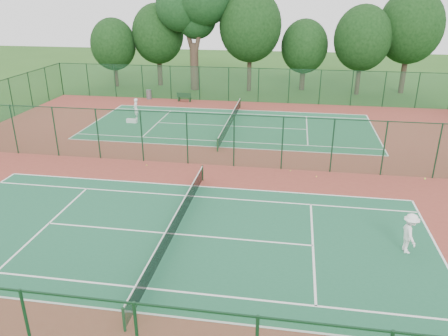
{
  "coord_description": "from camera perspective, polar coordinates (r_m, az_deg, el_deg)",
  "views": [
    {
      "loc": [
        5.14,
        -26.27,
        10.63
      ],
      "look_at": [
        1.59,
        -4.31,
        1.6
      ],
      "focal_mm": 35.0,
      "sensor_mm": 36.0,
      "label": 1
    }
  ],
  "objects": [
    {
      "name": "bench",
      "position": [
        45.84,
        -5.22,
        9.22
      ],
      "size": [
        1.55,
        0.57,
        0.94
      ],
      "rotation": [
        0.0,
        0.0,
        -0.09
      ],
      "color": "black",
      "rests_on": "red_pad"
    },
    {
      "name": "player_near",
      "position": [
        20.64,
        23.08,
        -7.86
      ],
      "size": [
        0.82,
        1.26,
        1.84
      ],
      "primitive_type": "imported",
      "rotation": [
        0.0,
        0.0,
        1.69
      ],
      "color": "white",
      "rests_on": "court_near"
    },
    {
      "name": "kit_bag",
      "position": [
        38.96,
        -11.95,
        6.05
      ],
      "size": [
        0.92,
        0.38,
        0.34
      ],
      "primitive_type": "cube",
      "rotation": [
        0.0,
        0.0,
        -0.04
      ],
      "color": "silver",
      "rests_on": "red_pad"
    },
    {
      "name": "big_tree",
      "position": [
        50.87,
        -3.93,
        20.42
      ],
      "size": [
        8.45,
        6.18,
        12.98
      ],
      "color": "#3A291F",
      "rests_on": "ground"
    },
    {
      "name": "court_near",
      "position": [
        20.91,
        -6.43,
        -8.56
      ],
      "size": [
        23.77,
        10.97,
        0.01
      ],
      "primitive_type": "cube",
      "color": "#1B583A",
      "rests_on": "red_pad"
    },
    {
      "name": "tennis_net_far",
      "position": [
        37.04,
        0.86,
        6.29
      ],
      "size": [
        0.1,
        12.9,
        0.97
      ],
      "color": "#14381B",
      "rests_on": "ground"
    },
    {
      "name": "fence_north",
      "position": [
        45.44,
        2.56,
        10.81
      ],
      "size": [
        40.0,
        0.09,
        3.5
      ],
      "color": "#18482C",
      "rests_on": "ground"
    },
    {
      "name": "court_far",
      "position": [
        37.19,
        0.86,
        5.5
      ],
      "size": [
        23.77,
        10.97,
        0.01
      ],
      "primitive_type": "cube",
      "color": "#1E5F3C",
      "rests_on": "red_pad"
    },
    {
      "name": "player_far",
      "position": [
        39.95,
        -11.44,
        7.61
      ],
      "size": [
        0.68,
        0.79,
        1.83
      ],
      "primitive_type": "imported",
      "rotation": [
        0.0,
        0.0,
        -1.14
      ],
      "color": "white",
      "rests_on": "court_far"
    },
    {
      "name": "trash_bin",
      "position": [
        47.51,
        -9.78,
        9.46
      ],
      "size": [
        0.58,
        0.58,
        0.98
      ],
      "primitive_type": "cylinder",
      "rotation": [
        0.0,
        0.0,
        -0.07
      ],
      "color": "slate",
      "rests_on": "red_pad"
    },
    {
      "name": "tennis_net_near",
      "position": [
        20.65,
        -6.5,
        -7.3
      ],
      "size": [
        0.1,
        12.9,
        0.97
      ],
      "color": "#13361B",
      "rests_on": "ground"
    },
    {
      "name": "stray_ball_c",
      "position": [
        29.05,
        -10.07,
        0.37
      ],
      "size": [
        0.07,
        0.07,
        0.07
      ],
      "primitive_type": "sphere",
      "color": "#CAE334",
      "rests_on": "red_pad"
    },
    {
      "name": "ground",
      "position": [
        28.8,
        -1.75,
        0.42
      ],
      "size": [
        120.0,
        120.0,
        0.0
      ],
      "primitive_type": "plane",
      "color": "#265119",
      "rests_on": "ground"
    },
    {
      "name": "stray_ball_b",
      "position": [
        28.05,
        8.66,
        -0.35
      ],
      "size": [
        0.07,
        0.07,
        0.07
      ],
      "primitive_type": "sphere",
      "color": "#B1D230",
      "rests_on": "red_pad"
    },
    {
      "name": "red_pad",
      "position": [
        28.8,
        -1.75,
        0.43
      ],
      "size": [
        40.0,
        36.0,
        0.01
      ],
      "primitive_type": "cube",
      "color": "maroon",
      "rests_on": "ground"
    },
    {
      "name": "stray_ball_a",
      "position": [
        27.47,
        11.97,
        -1.08
      ],
      "size": [
        0.07,
        0.07,
        0.07
      ],
      "primitive_type": "sphere",
      "color": "yellow",
      "rests_on": "red_pad"
    },
    {
      "name": "evergreen_row",
      "position": [
        51.84,
        3.91,
        10.2
      ],
      "size": [
        39.0,
        5.0,
        12.0
      ],
      "primitive_type": null,
      "color": "black",
      "rests_on": "ground"
    },
    {
      "name": "fence_divider",
      "position": [
        28.2,
        -1.79,
        3.75
      ],
      "size": [
        40.0,
        0.09,
        3.5
      ],
      "color": "#184927",
      "rests_on": "ground"
    }
  ]
}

